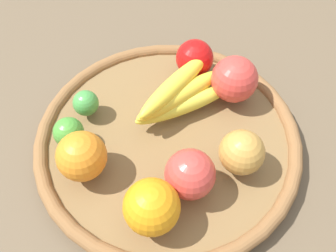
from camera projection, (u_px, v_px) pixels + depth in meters
ground_plane at (168, 145)px, 0.64m from camera, size 2.40×2.40×0.00m
basket at (168, 139)px, 0.62m from camera, size 0.43×0.43×0.04m
apple_3 at (242, 152)px, 0.55m from camera, size 0.09×0.09×0.07m
banana_bunch at (180, 95)px, 0.62m from camera, size 0.10×0.18×0.06m
apple_2 at (234, 79)px, 0.63m from camera, size 0.09×0.09×0.08m
orange_1 at (152, 207)px, 0.49m from camera, size 0.11×0.11×0.08m
lime_1 at (69, 132)px, 0.58m from camera, size 0.07×0.07×0.05m
apple_1 at (195, 58)px, 0.66m from camera, size 0.08×0.08×0.07m
orange_0 at (83, 158)px, 0.54m from camera, size 0.09×0.09×0.07m
apple_0 at (190, 174)px, 0.52m from camera, size 0.08×0.08×0.07m
lime_0 at (86, 103)px, 0.62m from camera, size 0.06×0.06×0.04m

